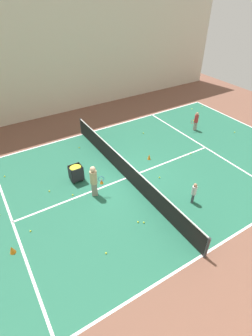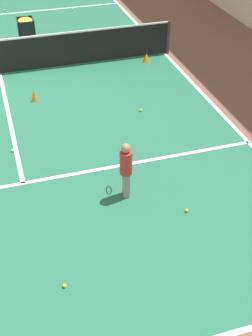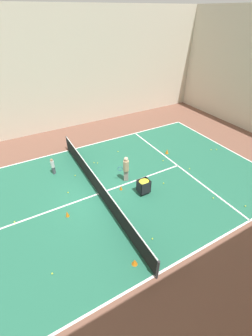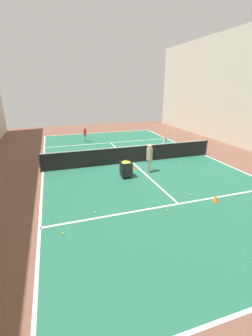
% 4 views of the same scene
% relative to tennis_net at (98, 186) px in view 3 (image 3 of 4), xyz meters
% --- Properties ---
extents(ground_plane, '(32.46, 32.46, 0.00)m').
position_rel_tennis_net_xyz_m(ground_plane, '(0.00, 0.00, -0.56)').
color(ground_plane, brown).
extents(court_playing_area, '(10.84, 20.60, 0.00)m').
position_rel_tennis_net_xyz_m(court_playing_area, '(0.00, 0.00, -0.56)').
color(court_playing_area, '#23664C').
rests_on(court_playing_area, ground).
extents(line_baseline_far, '(10.84, 0.10, 0.00)m').
position_rel_tennis_net_xyz_m(line_baseline_far, '(0.00, 10.30, -0.56)').
color(line_baseline_far, white).
rests_on(line_baseline_far, ground).
extents(line_sideline_left, '(0.10, 20.60, 0.00)m').
position_rel_tennis_net_xyz_m(line_sideline_left, '(-5.42, 0.00, -0.56)').
color(line_sideline_left, white).
rests_on(line_sideline_left, ground).
extents(line_sideline_right, '(0.10, 20.60, 0.00)m').
position_rel_tennis_net_xyz_m(line_sideline_right, '(5.42, 0.00, -0.56)').
color(line_sideline_right, white).
rests_on(line_sideline_right, ground).
extents(line_service_far, '(10.84, 0.10, 0.00)m').
position_rel_tennis_net_xyz_m(line_service_far, '(0.00, 5.66, -0.56)').
color(line_service_far, white).
rests_on(line_service_far, ground).
extents(line_centre_service, '(0.10, 11.33, 0.00)m').
position_rel_tennis_net_xyz_m(line_centre_service, '(0.00, 0.00, -0.56)').
color(line_centre_service, white).
rests_on(line_centre_service, ground).
extents(hall_enclosure_left, '(0.15, 28.76, 8.83)m').
position_rel_tennis_net_xyz_m(hall_enclosure_left, '(-9.43, 0.00, 3.85)').
color(hall_enclosure_left, beige).
rests_on(hall_enclosure_left, ground).
extents(tennis_net, '(11.14, 0.10, 1.09)m').
position_rel_tennis_net_xyz_m(tennis_net, '(0.00, 0.00, 0.00)').
color(tennis_net, '#2D2D33').
rests_on(tennis_net, ground).
extents(coach_at_net, '(0.44, 0.69, 1.66)m').
position_rel_tennis_net_xyz_m(coach_at_net, '(-0.31, 1.92, 0.39)').
color(coach_at_net, gray).
rests_on(coach_at_net, ground).
extents(child_midcourt, '(0.30, 0.30, 1.10)m').
position_rel_tennis_net_xyz_m(child_midcourt, '(-3.10, -1.66, 0.07)').
color(child_midcourt, '#4C4C56').
rests_on(child_midcourt, ground).
extents(ball_cart, '(0.54, 0.63, 0.90)m').
position_rel_tennis_net_xyz_m(ball_cart, '(1.16, 2.21, 0.07)').
color(ball_cart, black).
rests_on(ball_cart, ground).
extents(training_cone_0, '(0.18, 0.18, 0.32)m').
position_rel_tennis_net_xyz_m(training_cone_0, '(0.78, -2.02, -0.40)').
color(training_cone_0, orange).
rests_on(training_cone_0, ground).
extents(training_cone_1, '(0.23, 0.23, 0.34)m').
position_rel_tennis_net_xyz_m(training_cone_1, '(-1.57, 5.98, -0.39)').
color(training_cone_1, orange).
rests_on(training_cone_1, ground).
extents(training_cone_2, '(0.18, 0.18, 0.28)m').
position_rel_tennis_net_xyz_m(training_cone_2, '(0.29, 1.26, -0.42)').
color(training_cone_2, orange).
rests_on(training_cone_2, ground).
extents(training_cone_4, '(0.25, 0.25, 0.28)m').
position_rel_tennis_net_xyz_m(training_cone_4, '(4.62, -0.44, -0.42)').
color(training_cone_4, orange).
rests_on(training_cone_4, ground).
extents(tennis_ball_0, '(0.07, 0.07, 0.07)m').
position_rel_tennis_net_xyz_m(tennis_ball_0, '(-2.23, -0.61, -0.53)').
color(tennis_ball_0, yellow).
rests_on(tennis_ball_0, ground).
extents(tennis_ball_1, '(0.07, 0.07, 0.07)m').
position_rel_tennis_net_xyz_m(tennis_ball_1, '(4.67, 6.29, -0.53)').
color(tennis_ball_1, yellow).
rests_on(tennis_ball_1, ground).
extents(tennis_ball_3, '(0.07, 0.07, 0.07)m').
position_rel_tennis_net_xyz_m(tennis_ball_3, '(-0.18, 9.46, -0.53)').
color(tennis_ball_3, yellow).
rests_on(tennis_ball_3, ground).
extents(tennis_ball_4, '(0.07, 0.07, 0.07)m').
position_rel_tennis_net_xyz_m(tennis_ball_4, '(1.06, 3.70, -0.53)').
color(tennis_ball_4, yellow).
rests_on(tennis_ball_4, ground).
extents(tennis_ball_5, '(0.07, 0.07, 0.07)m').
position_rel_tennis_net_xyz_m(tennis_ball_5, '(-2.97, 0.96, -0.53)').
color(tennis_ball_5, yellow).
rests_on(tennis_ball_5, ground).
extents(tennis_ball_7, '(0.07, 0.07, 0.07)m').
position_rel_tennis_net_xyz_m(tennis_ball_7, '(0.22, 2.84, -0.53)').
color(tennis_ball_7, yellow).
rests_on(tennis_ball_7, ground).
extents(tennis_ball_8, '(0.07, 0.07, 0.07)m').
position_rel_tennis_net_xyz_m(tennis_ball_8, '(-3.46, 3.03, -0.53)').
color(tennis_ball_8, yellow).
rests_on(tennis_ball_8, ground).
extents(tennis_ball_9, '(0.07, 0.07, 0.07)m').
position_rel_tennis_net_xyz_m(tennis_ball_9, '(-0.90, -1.48, -0.53)').
color(tennis_ball_9, yellow).
rests_on(tennis_ball_9, ground).
extents(tennis_ball_10, '(0.07, 0.07, 0.07)m').
position_rel_tennis_net_xyz_m(tennis_ball_10, '(3.98, 0.87, -0.53)').
color(tennis_ball_10, yellow).
rests_on(tennis_ball_10, ground).
extents(tennis_ball_11, '(0.07, 0.07, 0.07)m').
position_rel_tennis_net_xyz_m(tennis_ball_11, '(3.41, -3.46, -0.53)').
color(tennis_ball_11, yellow).
rests_on(tennis_ball_11, ground).
extents(tennis_ball_13, '(0.07, 0.07, 0.07)m').
position_rel_tennis_net_xyz_m(tennis_ball_13, '(3.41, 5.29, -0.53)').
color(tennis_ball_13, yellow).
rests_on(tennis_ball_13, ground).
extents(tennis_ball_15, '(0.07, 0.07, 0.07)m').
position_rel_tennis_net_xyz_m(tennis_ball_15, '(-0.08, -4.39, -0.53)').
color(tennis_ball_15, yellow).
rests_on(tennis_ball_15, ground).
extents(tennis_ball_17, '(0.07, 0.07, 0.07)m').
position_rel_tennis_net_xyz_m(tennis_ball_17, '(-0.91, 5.15, -0.53)').
color(tennis_ball_17, yellow).
rests_on(tennis_ball_17, ground).
extents(tennis_ball_19, '(0.07, 0.07, 0.07)m').
position_rel_tennis_net_xyz_m(tennis_ball_19, '(0.70, 6.05, -0.53)').
color(tennis_ball_19, yellow).
rests_on(tennis_ball_19, ground).
extents(tennis_ball_20, '(0.07, 0.07, 0.07)m').
position_rel_tennis_net_xyz_m(tennis_ball_20, '(-0.36, 9.10, -0.53)').
color(tennis_ball_20, yellow).
rests_on(tennis_ball_20, ground).
extents(tennis_ball_23, '(0.07, 0.07, 0.07)m').
position_rel_tennis_net_xyz_m(tennis_ball_23, '(-2.82, 1.15, -0.53)').
color(tennis_ball_23, yellow).
rests_on(tennis_ball_23, ground).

